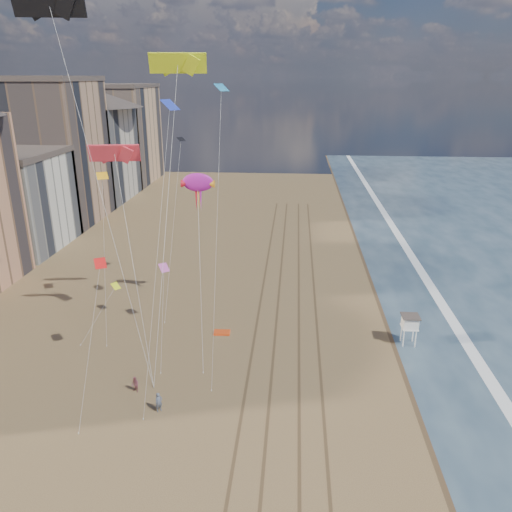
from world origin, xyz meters
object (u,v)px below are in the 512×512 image
Objects in this scene: lifeguard_stand at (410,322)px; kite_flyer_b at (135,385)px; grounded_kite at (222,332)px; kite_flyer_a at (159,402)px; show_kite at (198,183)px.

lifeguard_stand reaches higher than kite_flyer_b.
grounded_kite is (-21.53, 0.81, -2.65)m from lifeguard_stand.
grounded_kite is at bearing 32.10° from kite_flyer_a.
lifeguard_stand is at bearing -15.53° from show_kite.
lifeguard_stand is at bearing -4.42° from grounded_kite.
lifeguard_stand reaches higher than kite_flyer_a.
show_kite is at bearing 45.06° from kite_flyer_a.
kite_flyer_b is (-6.65, -12.26, 0.70)m from grounded_kite.
kite_flyer_a is 1.17× the size of kite_flyer_b.
grounded_kite is 18.12m from show_kite.
show_kite is at bearing 112.21° from kite_flyer_b.
show_kite reaches higher than lifeguard_stand.
lifeguard_stand is 29.46m from show_kite.
kite_flyer_a is at bearing -90.54° from show_kite.
kite_flyer_b is (-3.25, -18.38, -16.02)m from show_kite.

